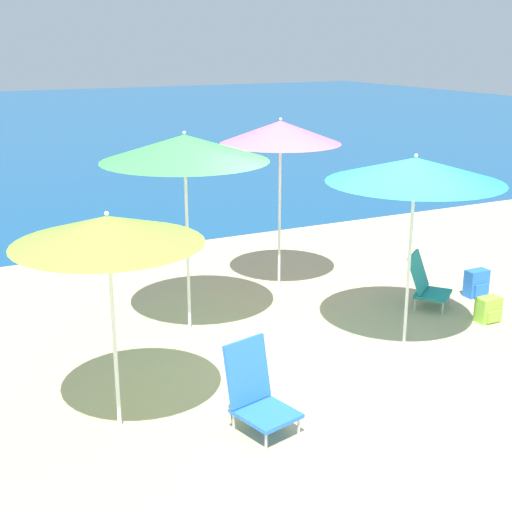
# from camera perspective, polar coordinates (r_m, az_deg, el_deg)

# --- Properties ---
(ground_plane) EXTENTS (60.00, 60.00, 0.00)m
(ground_plane) POSITION_cam_1_polar(r_m,az_deg,el_deg) (7.90, 8.97, -8.35)
(ground_plane) COLOR #C6B284
(sea_water) EXTENTS (60.00, 40.00, 0.01)m
(sea_water) POSITION_cam_1_polar(r_m,az_deg,el_deg) (31.51, -19.21, 9.96)
(sea_water) COLOR navy
(sea_water) RESTS_ON ground
(beach_umbrella_teal) EXTENTS (1.94, 1.94, 2.18)m
(beach_umbrella_teal) POSITION_cam_1_polar(r_m,az_deg,el_deg) (7.90, 12.62, 6.72)
(beach_umbrella_teal) COLOR white
(beach_umbrella_teal) RESTS_ON ground
(beach_umbrella_lime) EXTENTS (1.62, 1.62, 1.99)m
(beach_umbrella_lime) POSITION_cam_1_polar(r_m,az_deg,el_deg) (6.05, -11.79, 2.04)
(beach_umbrella_lime) COLOR white
(beach_umbrella_lime) RESTS_ON ground
(beach_umbrella_green) EXTENTS (1.93, 1.93, 2.37)m
(beach_umbrella_green) POSITION_cam_1_polar(r_m,az_deg,el_deg) (8.13, -5.73, 8.58)
(beach_umbrella_green) COLOR white
(beach_umbrella_green) RESTS_ON ground
(beach_umbrella_pink) EXTENTS (1.63, 1.63, 2.36)m
(beach_umbrella_pink) POSITION_cam_1_polar(r_m,az_deg,el_deg) (9.58, 1.96, 9.85)
(beach_umbrella_pink) COLOR white
(beach_umbrella_pink) RESTS_ON ground
(beach_chair_teal) EXTENTS (0.70, 0.71, 0.69)m
(beach_chair_teal) POSITION_cam_1_polar(r_m,az_deg,el_deg) (9.51, 13.37, -2.05)
(beach_chair_teal) COLOR silver
(beach_chair_teal) RESTS_ON ground
(beach_chair_blue) EXTENTS (0.58, 0.68, 0.80)m
(beach_chair_blue) POSITION_cam_1_polar(r_m,az_deg,el_deg) (6.43, 0.01, -10.78)
(beach_chair_blue) COLOR silver
(beach_chair_blue) RESTS_ON ground
(backpack_lime) EXTENTS (0.30, 0.21, 0.31)m
(backpack_lime) POSITION_cam_1_polar(r_m,az_deg,el_deg) (9.27, 18.10, -4.10)
(backpack_lime) COLOR #8ECC3D
(backpack_lime) RESTS_ON ground
(backpack_blue) EXTENTS (0.31, 0.20, 0.37)m
(backpack_blue) POSITION_cam_1_polar(r_m,az_deg,el_deg) (10.10, 17.23, -2.11)
(backpack_blue) COLOR blue
(backpack_blue) RESTS_ON ground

